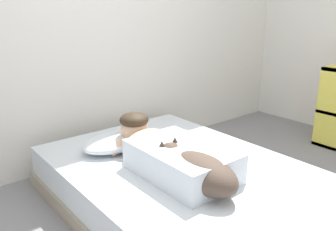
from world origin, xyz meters
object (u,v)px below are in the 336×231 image
(bed, at_px, (185,189))
(person_lying, at_px, (167,151))
(dog, at_px, (197,171))
(pillow, at_px, (117,142))
(cell_phone, at_px, (211,164))
(coffee_cup, at_px, (163,144))

(bed, bearing_deg, person_lying, 137.80)
(dog, bearing_deg, pillow, 94.12)
(cell_phone, bearing_deg, bed, 155.35)
(person_lying, height_order, cell_phone, person_lying)
(bed, height_order, cell_phone, cell_phone)
(pillow, bearing_deg, cell_phone, -60.74)
(person_lying, relative_size, cell_phone, 6.57)
(person_lying, distance_m, coffee_cup, 0.29)
(person_lying, distance_m, dog, 0.31)
(cell_phone, bearing_deg, pillow, 119.26)
(dog, bearing_deg, cell_phone, 29.06)
(person_lying, xyz_separation_m, cell_phone, (0.25, -0.15, -0.10))
(pillow, xyz_separation_m, coffee_cup, (0.25, -0.21, -0.02))
(bed, height_order, dog, dog)
(pillow, distance_m, dog, 0.76)
(bed, distance_m, cell_phone, 0.24)
(pillow, xyz_separation_m, dog, (0.05, -0.76, 0.05))
(cell_phone, bearing_deg, coffee_cup, 103.24)
(bed, bearing_deg, dog, -117.62)
(dog, distance_m, cell_phone, 0.34)
(person_lying, relative_size, dog, 1.60)
(person_lying, xyz_separation_m, dog, (-0.04, -0.31, -0.00))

